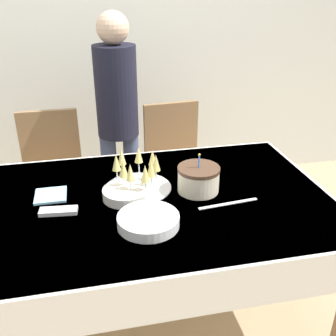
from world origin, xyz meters
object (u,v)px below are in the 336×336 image
at_px(champagne_tray, 138,172).
at_px(plate_stack_dessert, 126,193).
at_px(birthday_cake, 198,179).
at_px(plate_stack_main, 148,221).
at_px(dining_chair_far_right, 175,164).
at_px(person_standing, 117,109).
at_px(dining_chair_far_left, 53,176).

relative_size(champagne_tray, plate_stack_dessert, 1.50).
xyz_separation_m(birthday_cake, plate_stack_main, (-0.30, -0.25, -0.04)).
height_order(birthday_cake, champagne_tray, birthday_cake).
height_order(dining_chair_far_right, champagne_tray, champagne_tray).
bearing_deg(plate_stack_dessert, person_standing, 86.58).
relative_size(champagne_tray, plate_stack_main, 1.25).
xyz_separation_m(birthday_cake, champagne_tray, (-0.29, 0.09, 0.03)).
xyz_separation_m(dining_chair_far_right, plate_stack_main, (-0.38, -1.11, 0.28)).
height_order(birthday_cake, person_standing, person_standing).
bearing_deg(person_standing, birthday_cake, -71.38).
bearing_deg(plate_stack_main, plate_stack_dessert, 104.78).
bearing_deg(person_standing, dining_chair_far_right, -9.06).
bearing_deg(dining_chair_far_right, plate_stack_dessert, -117.65).
relative_size(plate_stack_main, person_standing, 0.17).
relative_size(dining_chair_far_right, champagne_tray, 2.82).
relative_size(birthday_cake, plate_stack_main, 0.78).
relative_size(dining_chair_far_left, champagne_tray, 2.82).
relative_size(dining_chair_far_left, plate_stack_main, 3.53).
bearing_deg(dining_chair_far_left, dining_chair_far_right, -0.02).
relative_size(birthday_cake, plate_stack_dessert, 0.94).
distance_m(birthday_cake, person_standing, 0.97).
bearing_deg(dining_chair_far_right, champagne_tray, -115.99).
distance_m(dining_chair_far_right, birthday_cake, 0.92).
xyz_separation_m(dining_chair_far_right, birthday_cake, (-0.08, -0.85, 0.32)).
xyz_separation_m(dining_chair_far_right, plate_stack_dessert, (-0.45, -0.85, 0.28)).
xyz_separation_m(dining_chair_far_left, plate_stack_dessert, (0.41, -0.85, 0.28)).
height_order(dining_chair_far_left, person_standing, person_standing).
height_order(dining_chair_far_left, plate_stack_dessert, dining_chair_far_left).
bearing_deg(plate_stack_main, dining_chair_far_right, 71.15).
height_order(champagne_tray, plate_stack_main, champagne_tray).
bearing_deg(birthday_cake, dining_chair_far_right, 84.47).
bearing_deg(dining_chair_far_left, plate_stack_dessert, -64.10).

